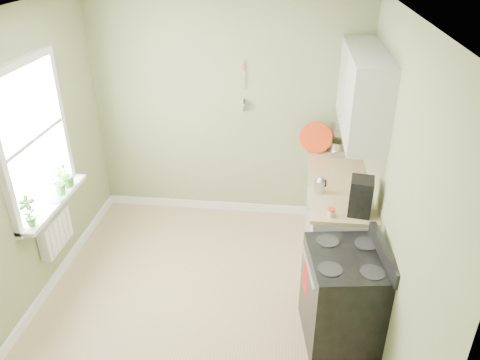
# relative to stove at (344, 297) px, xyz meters

# --- Properties ---
(floor) EXTENTS (3.20, 3.60, 0.02)m
(floor) POSITION_rel_stove_xyz_m (-1.28, 0.26, -0.46)
(floor) COLOR #A2855A
(floor) RESTS_ON ground
(ceiling) EXTENTS (3.20, 3.60, 0.02)m
(ceiling) POSITION_rel_stove_xyz_m (-1.28, 0.26, 2.26)
(ceiling) COLOR white
(ceiling) RESTS_ON wall_back
(wall_back) EXTENTS (3.20, 0.02, 2.70)m
(wall_back) POSITION_rel_stove_xyz_m (-1.28, 2.07, 0.90)
(wall_back) COLOR gray
(wall_back) RESTS_ON floor
(wall_left) EXTENTS (0.02, 3.60, 2.70)m
(wall_left) POSITION_rel_stove_xyz_m (-2.89, 0.26, 0.90)
(wall_left) COLOR gray
(wall_left) RESTS_ON floor
(wall_right) EXTENTS (0.02, 3.60, 2.70)m
(wall_right) POSITION_rel_stove_xyz_m (0.33, 0.26, 0.90)
(wall_right) COLOR gray
(wall_right) RESTS_ON floor
(base_cabinets) EXTENTS (0.60, 1.60, 0.87)m
(base_cabinets) POSITION_rel_stove_xyz_m (0.02, 1.26, -0.02)
(base_cabinets) COLOR silver
(base_cabinets) RESTS_ON floor
(countertop) EXTENTS (0.64, 1.60, 0.04)m
(countertop) POSITION_rel_stove_xyz_m (0.01, 1.26, 0.44)
(countertop) COLOR tan
(countertop) RESTS_ON base_cabinets
(upper_cabinets) EXTENTS (0.35, 1.40, 0.80)m
(upper_cabinets) POSITION_rel_stove_xyz_m (0.15, 1.36, 1.40)
(upper_cabinets) COLOR silver
(upper_cabinets) RESTS_ON wall_right
(window) EXTENTS (0.06, 1.14, 1.44)m
(window) POSITION_rel_stove_xyz_m (-2.86, 0.56, 1.10)
(window) COLOR white
(window) RESTS_ON wall_left
(window_sill) EXTENTS (0.18, 1.14, 0.04)m
(window_sill) POSITION_rel_stove_xyz_m (-2.79, 0.56, 0.43)
(window_sill) COLOR white
(window_sill) RESTS_ON wall_left
(radiator) EXTENTS (0.12, 0.50, 0.35)m
(radiator) POSITION_rel_stove_xyz_m (-2.82, 0.51, 0.10)
(radiator) COLOR white
(radiator) RESTS_ON wall_left
(wall_utensils) EXTENTS (0.02, 0.14, 0.58)m
(wall_utensils) POSITION_rel_stove_xyz_m (-1.08, 2.04, 1.11)
(wall_utensils) COLOR tan
(wall_utensils) RESTS_ON wall_back
(stove) EXTENTS (0.73, 0.81, 1.01)m
(stove) POSITION_rel_stove_xyz_m (0.00, 0.00, 0.00)
(stove) COLOR black
(stove) RESTS_ON floor
(stand_mixer) EXTENTS (0.24, 0.35, 0.39)m
(stand_mixer) POSITION_rel_stove_xyz_m (0.03, 2.00, 0.63)
(stand_mixer) COLOR #B2B2B7
(stand_mixer) RESTS_ON countertop
(kettle) EXTENTS (0.17, 0.10, 0.17)m
(kettle) POSITION_rel_stove_xyz_m (-0.21, 0.99, 0.55)
(kettle) COLOR silver
(kettle) RESTS_ON countertop
(coffee_maker) EXTENTS (0.23, 0.25, 0.35)m
(coffee_maker) POSITION_rel_stove_xyz_m (0.14, 0.65, 0.63)
(coffee_maker) COLOR black
(coffee_maker) RESTS_ON countertop
(red_tray) EXTENTS (0.38, 0.10, 0.38)m
(red_tray) POSITION_rel_stove_xyz_m (-0.23, 1.96, 0.65)
(red_tray) COLOR red
(red_tray) RESTS_ON countertop
(jar) EXTENTS (0.08, 0.08, 0.08)m
(jar) POSITION_rel_stove_xyz_m (-0.12, 0.56, 0.50)
(jar) COLOR beige
(jar) RESTS_ON countertop
(plant_a) EXTENTS (0.19, 0.17, 0.30)m
(plant_a) POSITION_rel_stove_xyz_m (-2.78, 0.11, 0.60)
(plant_a) COLOR #3F792D
(plant_a) RESTS_ON window_sill
(plant_b) EXTENTS (0.19, 0.20, 0.28)m
(plant_b) POSITION_rel_stove_xyz_m (-2.78, 0.70, 0.59)
(plant_b) COLOR #3F792D
(plant_b) RESTS_ON window_sill
(plant_c) EXTENTS (0.20, 0.20, 0.27)m
(plant_c) POSITION_rel_stove_xyz_m (-2.78, 0.86, 0.58)
(plant_c) COLOR #3F792D
(plant_c) RESTS_ON window_sill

